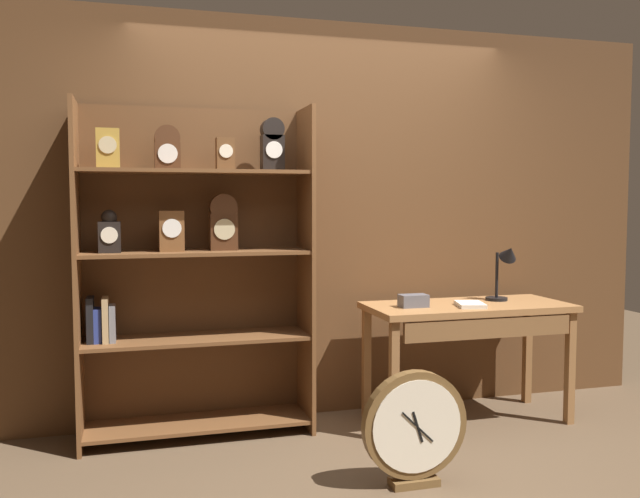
% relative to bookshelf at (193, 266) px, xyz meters
% --- Properties ---
extents(ground_plane, '(10.00, 10.00, 0.00)m').
position_rel_bookshelf_xyz_m(ground_plane, '(0.88, -1.07, -1.04)').
color(ground_plane, brown).
extents(back_wood_panel, '(4.80, 0.05, 2.60)m').
position_rel_bookshelf_xyz_m(back_wood_panel, '(0.88, 0.22, 0.26)').
color(back_wood_panel, brown).
rests_on(back_wood_panel, ground).
extents(bookshelf, '(1.37, 0.40, 2.00)m').
position_rel_bookshelf_xyz_m(bookshelf, '(0.00, 0.00, 0.00)').
color(bookshelf, brown).
rests_on(bookshelf, ground).
extents(workbench, '(1.31, 0.58, 0.77)m').
position_rel_bookshelf_xyz_m(workbench, '(1.72, -0.25, -0.37)').
color(workbench, '#9E6B3D').
rests_on(workbench, ground).
extents(desk_lamp, '(0.20, 0.20, 0.39)m').
position_rel_bookshelf_xyz_m(desk_lamp, '(2.02, -0.17, -0.04)').
color(desk_lamp, black).
rests_on(desk_lamp, workbench).
extents(toolbox_small, '(0.17, 0.10, 0.08)m').
position_rel_bookshelf_xyz_m(toolbox_small, '(1.33, -0.25, -0.23)').
color(toolbox_small, '#595960').
rests_on(toolbox_small, workbench).
extents(open_repair_manual, '(0.21, 0.25, 0.02)m').
position_rel_bookshelf_xyz_m(open_repair_manual, '(1.69, -0.33, -0.26)').
color(open_repair_manual, silver).
rests_on(open_repair_manual, workbench).
extents(round_clock_large, '(0.55, 0.11, 0.59)m').
position_rel_bookshelf_xyz_m(round_clock_large, '(0.99, -1.06, -0.74)').
color(round_clock_large, brown).
rests_on(round_clock_large, ground).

